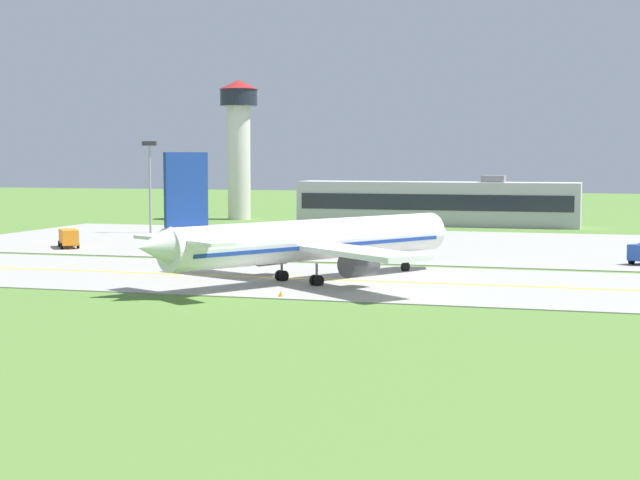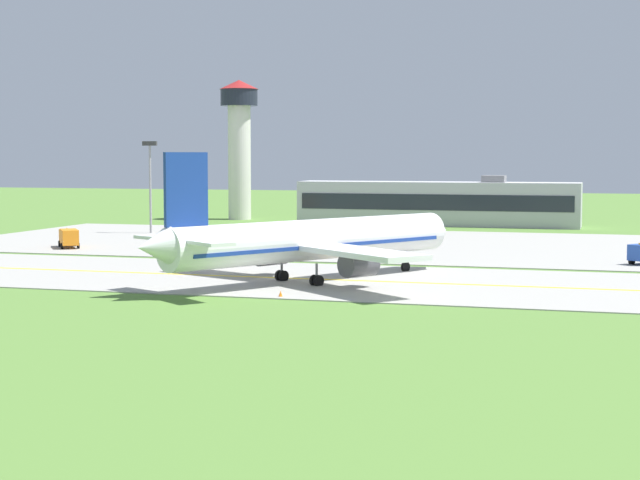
# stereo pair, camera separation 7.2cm
# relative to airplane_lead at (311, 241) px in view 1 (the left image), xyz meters

# --- Properties ---
(ground_plane) EXTENTS (500.00, 500.00, 0.00)m
(ground_plane) POSITION_rel_airplane_lead_xyz_m (-3.78, 2.04, -4.13)
(ground_plane) COLOR #517A33
(taxiway_strip) EXTENTS (240.00, 28.00, 0.10)m
(taxiway_strip) POSITION_rel_airplane_lead_xyz_m (-3.78, 2.04, -4.08)
(taxiway_strip) COLOR #9E9B93
(taxiway_strip) RESTS_ON ground
(apron_pad) EXTENTS (140.00, 52.00, 0.10)m
(apron_pad) POSITION_rel_airplane_lead_xyz_m (6.22, 44.04, -4.08)
(apron_pad) COLOR #9E9B93
(apron_pad) RESTS_ON ground
(taxiway_centreline) EXTENTS (220.00, 0.60, 0.01)m
(taxiway_centreline) POSITION_rel_airplane_lead_xyz_m (-3.78, 2.04, -4.03)
(taxiway_centreline) COLOR yellow
(taxiway_centreline) RESTS_ON taxiway_strip
(airplane_lead) EXTENTS (29.54, 35.42, 12.70)m
(airplane_lead) POSITION_rel_airplane_lead_xyz_m (0.00, 0.00, 0.00)
(airplane_lead) COLOR white
(airplane_lead) RESTS_ON ground
(service_truck_baggage) EXTENTS (6.72, 3.85, 2.59)m
(service_truck_baggage) POSITION_rel_airplane_lead_xyz_m (-15.70, 39.94, -2.95)
(service_truck_baggage) COLOR silver
(service_truck_baggage) RESTS_ON ground
(service_truck_catering) EXTENTS (5.19, 6.06, 2.60)m
(service_truck_catering) POSITION_rel_airplane_lead_xyz_m (-41.74, 25.95, -2.60)
(service_truck_catering) COLOR orange
(service_truck_catering) RESTS_ON ground
(terminal_building) EXTENTS (50.02, 8.29, 8.96)m
(terminal_building) POSITION_rel_airplane_lead_xyz_m (-1.90, 84.76, -0.22)
(terminal_building) COLOR #B2B2B7
(terminal_building) RESTS_ON ground
(control_tower) EXTENTS (7.60, 7.60, 27.03)m
(control_tower) POSITION_rel_airplane_lead_xyz_m (-41.81, 90.60, 12.14)
(control_tower) COLOR silver
(control_tower) RESTS_ON ground
(apron_light_mast) EXTENTS (2.40, 0.50, 14.70)m
(apron_light_mast) POSITION_rel_airplane_lead_xyz_m (-42.59, 52.73, 5.19)
(apron_light_mast) COLOR gray
(apron_light_mast) RESTS_ON ground
(traffic_cone_near_edge) EXTENTS (0.44, 0.44, 0.60)m
(traffic_cone_near_edge) POSITION_rel_airplane_lead_xyz_m (0.51, -10.77, -3.83)
(traffic_cone_near_edge) COLOR orange
(traffic_cone_near_edge) RESTS_ON ground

